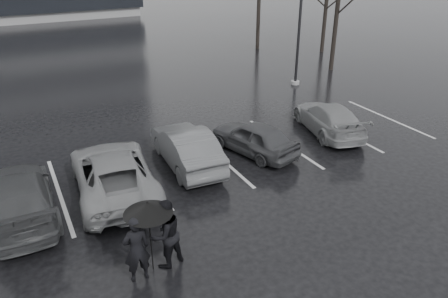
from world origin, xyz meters
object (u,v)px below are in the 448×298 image
tree_ne (327,0)px  pedestrian_right (165,234)px  car_west_b (113,173)px  car_west_c (19,197)px  car_east (329,118)px  pedestrian_left (136,249)px  car_west_a (186,147)px  tree_east (338,1)px  lamp_post (300,13)px  car_main (254,138)px

tree_ne → pedestrian_right: bearing=-137.6°
car_west_b → car_west_c: car_west_b is taller
car_east → tree_ne: 14.80m
car_west_c → pedestrian_left: pedestrian_left is taller
car_west_a → pedestrian_right: 5.23m
car_east → car_west_b: bearing=18.6°
tree_east → car_west_b: bearing=-152.1°
tree_ne → pedestrian_left: bearing=-138.5°
car_east → car_west_a: bearing=14.4°
car_west_b → tree_ne: 21.83m
car_east → pedestrian_left: bearing=41.0°
car_east → pedestrian_left: size_ratio=2.46×
car_west_a → pedestrian_right: pedestrian_right is taller
car_west_c → pedestrian_left: size_ratio=2.66×
pedestrian_left → pedestrian_right: size_ratio=0.95×
car_west_a → pedestrian_left: bearing=59.1°
car_west_c → car_east: 11.75m
car_west_a → car_east: (6.28, 0.02, -0.08)m
pedestrian_right → lamp_post: 15.90m
car_west_b → lamp_post: (11.72, 6.71, 3.10)m
car_west_b → car_east: car_west_b is taller
car_main → car_west_c: size_ratio=0.79×
lamp_post → tree_east: 3.97m
car_west_c → tree_east: 20.20m
car_west_a → pedestrian_left: 5.79m
car_west_a → lamp_post: lamp_post is taller
car_west_a → car_east: car_west_a is taller
car_main → car_east: size_ratio=0.85×
car_main → car_west_a: size_ratio=0.86×
car_west_a → car_west_c: bearing=11.4°
car_west_b → tree_ne: size_ratio=0.70×
pedestrian_left → tree_east: size_ratio=0.21×
car_west_b → tree_ne: tree_ne is taller
pedestrian_right → tree_ne: tree_ne is taller
car_main → tree_ne: bearing=-152.8°
car_main → car_west_c: (-8.03, -0.54, 0.05)m
pedestrian_right → tree_ne: (17.65, 16.09, 2.61)m
tree_ne → tree_east: bearing=-122.0°
car_west_c → tree_ne: tree_ne is taller
car_main → tree_east: bearing=-158.3°
pedestrian_right → tree_east: size_ratio=0.22×
car_west_a → car_west_b: bearing=16.9°
car_west_b → pedestrian_right: pedestrian_right is taller
car_west_b → car_west_c: size_ratio=1.09×
car_west_b → car_west_a: bearing=-160.8°
pedestrian_right → car_west_b: bearing=-104.6°
car_main → car_west_b: (-5.31, -0.42, 0.08)m
car_west_c → lamp_post: bearing=-155.0°
car_main → tree_east: 13.16m
car_east → car_main: bearing=18.3°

